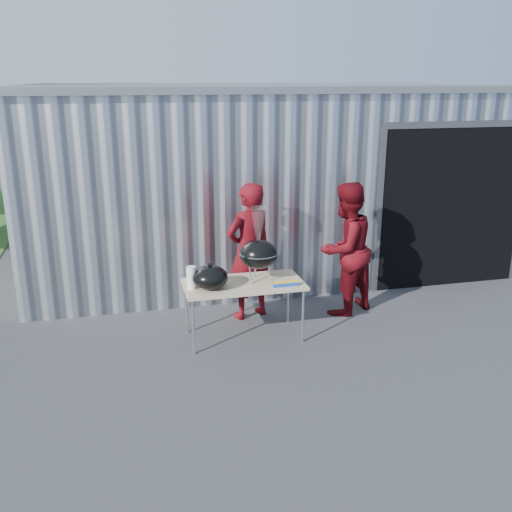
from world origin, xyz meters
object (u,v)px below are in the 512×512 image
object	(u,v)px
folding_table	(244,286)
person_cook	(249,251)
kettle_grill	(258,249)
person_bystander	(345,249)

from	to	relation	value
folding_table	person_cook	size ratio (longest dim) A/B	0.79
folding_table	person_cook	world-z (taller)	person_cook
kettle_grill	person_bystander	xyz separation A→B (m)	(1.36, 0.46, -0.23)
person_cook	person_bystander	bearing A→B (deg)	152.66
kettle_grill	person_cook	xyz separation A→B (m)	(0.03, 0.62, -0.22)
folding_table	kettle_grill	bearing A→B (deg)	12.49
person_cook	person_bystander	xyz separation A→B (m)	(1.34, -0.16, -0.01)
person_cook	person_bystander	size ratio (longest dim) A/B	1.01
kettle_grill	person_bystander	distance (m)	1.46
folding_table	kettle_grill	size ratio (longest dim) A/B	1.58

